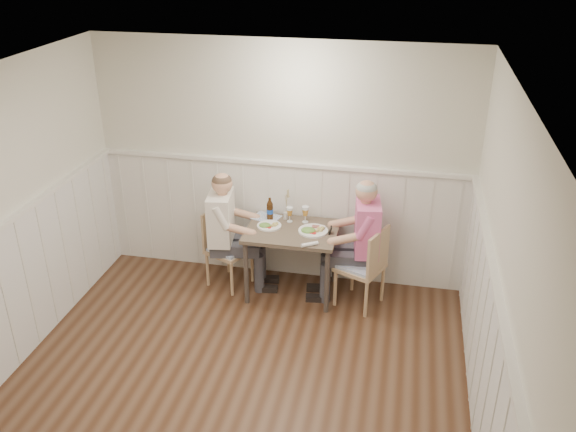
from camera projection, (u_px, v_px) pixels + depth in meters
The scene contains 16 objects.
ground_plane at pixel (225, 409), 5.00m from camera, with size 4.50×4.50×0.00m, color #432717.
room_shell at pixel (215, 246), 4.34m from camera, with size 4.04×4.54×2.60m.
wainscot at pixel (244, 293), 5.30m from camera, with size 4.00×4.49×1.34m.
dining_table at pixel (292, 238), 6.30m from camera, with size 0.94×0.70×0.75m.
chair_right at pixel (365, 264), 6.15m from camera, with size 0.55×0.55×0.89m.
chair_left at pixel (225, 245), 6.56m from camera, with size 0.53×0.53×0.85m.
man_in_pink at pixel (362, 250), 6.23m from camera, with size 0.67×0.46×1.36m.
diner_cream at pixel (226, 240), 6.46m from camera, with size 0.66×0.46×1.34m.
plate_man at pixel (312, 230), 6.20m from camera, with size 0.31×0.31×0.08m.
plate_diner at pixel (268, 225), 6.31m from camera, with size 0.25×0.25×0.06m.
beer_glass_a at pixel (305, 212), 6.36m from camera, with size 0.07×0.07×0.18m.
beer_glass_b at pixel (290, 212), 6.38m from camera, with size 0.07×0.07×0.17m.
beer_bottle at pixel (270, 210), 6.43m from camera, with size 0.07×0.07×0.25m.
rolled_napkin at pixel (310, 244), 5.93m from camera, with size 0.16×0.12×0.04m.
grass_vase at pixel (286, 205), 6.41m from camera, with size 0.04×0.04×0.36m.
gingham_mat at pixel (266, 217), 6.51m from camera, with size 0.33×0.29×0.01m.
Camera 1 is at (1.27, -3.63, 3.60)m, focal length 38.00 mm.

